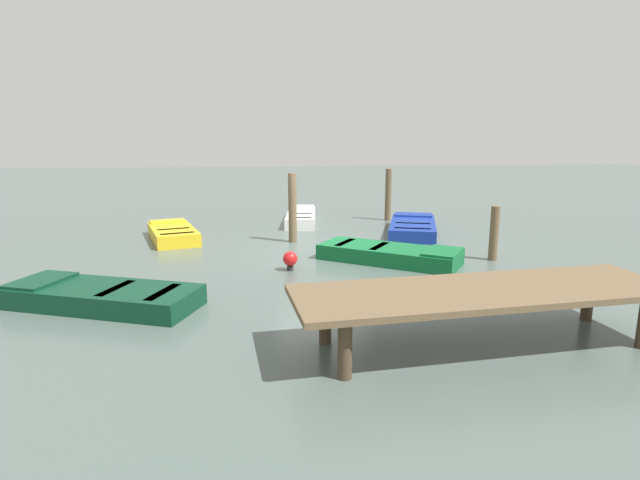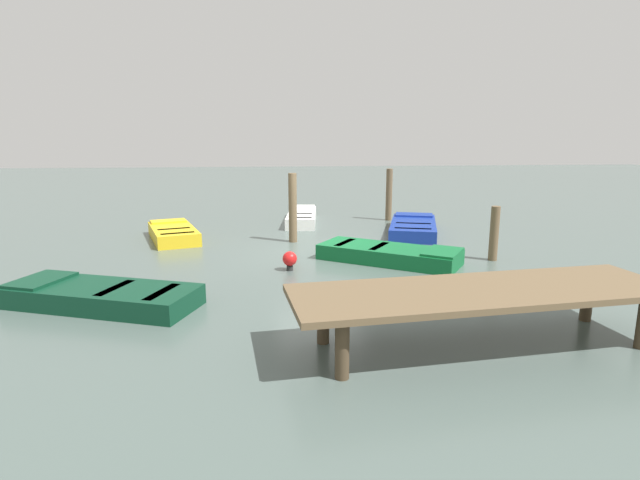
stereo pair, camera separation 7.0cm
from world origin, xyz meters
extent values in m
plane|color=#4C5B56|center=(0.00, 0.00, 0.00)|extent=(80.00, 80.00, 0.00)
cube|color=brown|center=(-1.90, 6.74, 0.90)|extent=(6.24, 2.40, 0.10)
cylinder|color=#473927|center=(0.46, 7.61, 0.42)|extent=(0.20, 0.20, 0.85)
cylinder|color=#473927|center=(0.59, 6.38, 0.42)|extent=(0.20, 0.20, 0.85)
cylinder|color=#473927|center=(-4.25, 5.86, 0.42)|extent=(0.20, 0.20, 0.85)
cube|color=#0F602D|center=(-1.70, 1.31, 0.20)|extent=(3.81, 3.19, 0.40)
cube|color=orange|center=(-1.70, 1.31, 0.34)|extent=(3.18, 2.63, 0.04)
cube|color=#0F602D|center=(-2.88, 2.11, 0.43)|extent=(1.36, 1.48, 0.06)
cube|color=#B06E1E|center=(-1.47, 1.16, 0.38)|extent=(0.76, 1.00, 0.04)
cube|color=#B06E1E|center=(-0.63, 0.59, 0.38)|extent=(0.76, 1.00, 0.04)
cube|color=navy|center=(-3.44, -2.43, 0.20)|extent=(2.43, 3.79, 0.40)
cube|color=silver|center=(-3.44, -2.43, 0.34)|extent=(1.97, 3.19, 0.04)
cube|color=navy|center=(-3.84, -3.74, 0.43)|extent=(1.50, 1.13, 0.06)
cube|color=#A4A49F|center=(-3.37, -2.18, 0.38)|extent=(1.16, 0.53, 0.04)
cube|color=#A4A49F|center=(-3.09, -1.25, 0.38)|extent=(1.16, 0.53, 0.04)
cube|color=silver|center=(0.21, -4.95, 0.20)|extent=(1.40, 3.53, 0.40)
cube|color=#334772|center=(0.21, -4.95, 0.34)|extent=(1.12, 2.99, 0.04)
cube|color=silver|center=(0.06, -6.28, 0.43)|extent=(1.01, 0.85, 0.06)
cube|color=navy|center=(0.23, -4.70, 0.38)|extent=(0.83, 0.29, 0.04)
cube|color=navy|center=(0.33, -3.76, 0.38)|extent=(0.83, 0.29, 0.04)
cube|color=#0C3823|center=(4.69, 4.20, 0.20)|extent=(3.95, 2.55, 0.40)
cube|color=maroon|center=(4.69, 4.20, 0.34)|extent=(3.33, 2.08, 0.04)
cube|color=#0C3823|center=(6.05, 3.70, 0.43)|extent=(1.19, 1.43, 0.06)
cube|color=maroon|center=(4.43, 4.29, 0.38)|extent=(0.55, 1.07, 0.04)
cube|color=maroon|center=(3.47, 4.64, 0.38)|extent=(0.55, 1.07, 0.04)
cube|color=gold|center=(4.51, -2.17, 0.20)|extent=(2.10, 3.14, 0.40)
cube|color=#4C3319|center=(4.51, -2.17, 0.34)|extent=(1.70, 2.64, 0.04)
cube|color=gold|center=(4.86, -3.24, 0.43)|extent=(1.29, 0.96, 0.06)
cube|color=#42301E|center=(4.44, -1.96, 0.38)|extent=(1.01, 0.50, 0.04)
cube|color=#42301E|center=(4.20, -1.21, 0.38)|extent=(1.01, 0.50, 0.04)
cylinder|color=brown|center=(-3.23, -5.18, 1.01)|extent=(0.24, 0.24, 2.02)
cylinder|color=brown|center=(0.70, -1.47, 1.08)|extent=(0.26, 0.26, 2.15)
cylinder|color=brown|center=(-4.52, 1.42, 0.73)|extent=(0.23, 0.23, 1.46)
cylinder|color=#262626|center=(0.94, 1.92, 0.06)|extent=(0.16, 0.16, 0.12)
sphere|color=red|center=(0.94, 1.92, 0.30)|extent=(0.36, 0.36, 0.36)
camera|label=1|loc=(1.46, 13.90, 3.30)|focal=28.03mm
camera|label=2|loc=(1.39, 13.91, 3.30)|focal=28.03mm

